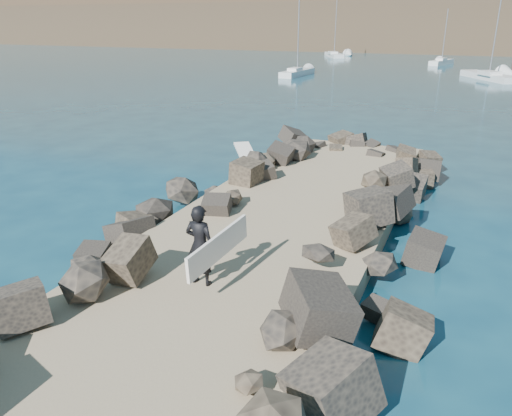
{
  "coord_description": "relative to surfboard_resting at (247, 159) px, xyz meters",
  "views": [
    {
      "loc": [
        4.73,
        -12.01,
        6.02
      ],
      "look_at": [
        0.0,
        -1.0,
        1.5
      ],
      "focal_mm": 35.0,
      "sensor_mm": 36.0,
      "label": 1
    }
  ],
  "objects": [
    {
      "name": "riprap_left",
      "position": [
        -0.04,
        -6.33,
        -0.54
      ],
      "size": [
        2.6,
        22.0,
        1.0
      ],
      "primitive_type": "cube",
      "color": "black",
      "rests_on": "ground"
    },
    {
      "name": "sailboat_b",
      "position": [
        2.7,
        62.67,
        -0.69
      ],
      "size": [
        3.13,
        6.47,
        7.72
      ],
      "color": "silver",
      "rests_on": "ground"
    },
    {
      "name": "sailboat_a",
      "position": [
        -11.49,
        39.6,
        -0.69
      ],
      "size": [
        2.05,
        7.15,
        8.52
      ],
      "color": "silver",
      "rests_on": "ground"
    },
    {
      "name": "surfer_with_board",
      "position": [
        2.72,
        -8.41,
        0.48
      ],
      "size": [
        0.93,
        2.25,
        1.82
      ],
      "color": "black",
      "rests_on": "jetty"
    },
    {
      "name": "riprap_right",
      "position": [
        5.76,
        -6.33,
        -0.54
      ],
      "size": [
        2.6,
        22.0,
        1.0
      ],
      "primitive_type": "cube",
      "color": "#272421",
      "rests_on": "ground"
    },
    {
      "name": "jetty",
      "position": [
        2.86,
        -6.83,
        -0.74
      ],
      "size": [
        6.0,
        26.0,
        0.6
      ],
      "primitive_type": "cube",
      "color": "#8C7759",
      "rests_on": "ground"
    },
    {
      "name": "ground",
      "position": [
        2.86,
        -4.83,
        -1.04
      ],
      "size": [
        800.0,
        800.0,
        0.0
      ],
      "primitive_type": "plane",
      "color": "#0F384C",
      "rests_on": "ground"
    },
    {
      "name": "sailboat_c",
      "position": [
        8.87,
        44.09,
        -0.69
      ],
      "size": [
        6.1,
        8.67,
        10.51
      ],
      "color": "silver",
      "rests_on": "ground"
    },
    {
      "name": "sailboat_e",
      "position": [
        -15.81,
        72.27,
        -0.69
      ],
      "size": [
        5.34,
        8.25,
        9.89
      ],
      "color": "silver",
      "rests_on": "ground"
    },
    {
      "name": "surfboard_resting",
      "position": [
        0.0,
        0.0,
        0.0
      ],
      "size": [
        1.95,
        2.33,
        0.08
      ],
      "primitive_type": "cube",
      "rotation": [
        0.0,
        0.0,
        0.64
      ],
      "color": "white",
      "rests_on": "riprap_left"
    }
  ]
}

